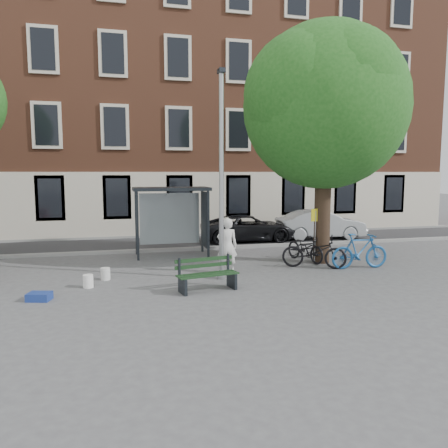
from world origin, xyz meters
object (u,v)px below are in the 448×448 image
object	(u,v)px
bike_b	(360,251)
bike_c	(305,247)
bike_a	(314,252)
bike_d	(324,243)
painter	(227,246)
bench	(207,276)
lamppost	(221,186)
car_silver	(321,224)
notice_sign	(315,224)
bus_shelter	(181,205)
car_dark	(248,228)

from	to	relation	value
bike_b	bike_c	xyz separation A→B (m)	(-1.25, 1.55, -0.09)
bike_a	bike_d	xyz separation A→B (m)	(1.28, 1.86, -0.05)
painter	bench	world-z (taller)	painter
lamppost	car_silver	size ratio (longest dim) A/B	1.45
bench	notice_sign	bearing A→B (deg)	19.14
bus_shelter	bike_d	distance (m)	5.63
bus_shelter	car_silver	world-z (taller)	bus_shelter
bike_a	bike_d	distance (m)	2.26
bike_c	bike_d	xyz separation A→B (m)	(1.09, 0.75, -0.00)
bike_c	notice_sign	world-z (taller)	notice_sign
bus_shelter	notice_sign	bearing A→B (deg)	-32.38
bike_b	car_dark	bearing A→B (deg)	19.01
bus_shelter	car_dark	bearing A→B (deg)	37.22
bike_a	car_silver	world-z (taller)	car_silver
bike_d	notice_sign	bearing A→B (deg)	75.39
lamppost	bike_b	bearing A→B (deg)	3.23
lamppost	notice_sign	xyz separation A→B (m)	(3.69, 1.38, -1.39)
bike_a	bike_c	bearing A→B (deg)	17.91
lamppost	bike_c	xyz separation A→B (m)	(3.53, 1.82, -2.28)
car_dark	car_silver	size ratio (longest dim) A/B	1.04
bench	bike_a	size ratio (longest dim) A/B	0.83
painter	bike_d	world-z (taller)	painter
lamppost	car_dark	distance (m)	7.68
notice_sign	bench	bearing A→B (deg)	-151.69
bike_c	bike_b	bearing A→B (deg)	-66.28
painter	bike_c	distance (m)	3.38
bike_c	bike_a	bearing A→B (deg)	-114.44
lamppost	bench	xyz separation A→B (m)	(-0.68, -1.18, -2.39)
painter	car_dark	bearing A→B (deg)	-104.86
bike_a	bike_b	world-z (taller)	bike_b
bus_shelter	bike_c	xyz separation A→B (m)	(4.14, -2.29, -1.41)
bike_a	car_silver	xyz separation A→B (m)	(3.13, 5.91, 0.14)
bench	notice_sign	size ratio (longest dim) A/B	0.91
bike_a	bike_d	size ratio (longest dim) A/B	1.26
bench	painter	bearing A→B (deg)	50.05
lamppost	bench	size ratio (longest dim) A/B	3.50
car_silver	notice_sign	distance (m)	5.97
bus_shelter	painter	xyz separation A→B (m)	(0.96, -3.40, -1.04)
lamppost	bike_c	bearing A→B (deg)	27.29
car_silver	notice_sign	bearing A→B (deg)	156.75
bike_b	notice_sign	size ratio (longest dim) A/B	1.02
car_dark	notice_sign	size ratio (longest dim) A/B	2.28
bike_b	lamppost	bearing A→B (deg)	96.17
notice_sign	bike_a	bearing A→B (deg)	-119.39
bike_b	notice_sign	xyz separation A→B (m)	(-1.08, 1.11, 0.81)
painter	bike_b	distance (m)	4.45
bench	bike_b	bearing A→B (deg)	3.66
lamppost	car_dark	world-z (taller)	lamppost
lamppost	bus_shelter	xyz separation A→B (m)	(-0.61, 4.11, -0.87)
bike_a	bike_d	world-z (taller)	bike_a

